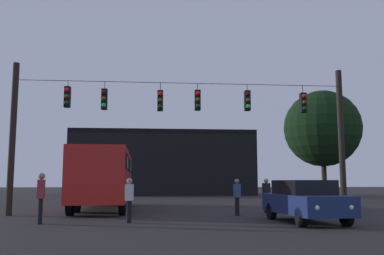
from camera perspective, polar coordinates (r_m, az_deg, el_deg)
name	(u,v)px	position (r m, az deg, el deg)	size (l,w,h in m)	color
ground_plane	(172,202)	(30.76, -2.72, -10.00)	(168.00, 168.00, 0.00)	black
overhead_signal_span	(182,124)	(19.55, -1.34, 0.42)	(15.41, 0.44, 6.81)	black
city_bus	(105,174)	(23.34, -11.57, -6.15)	(2.84, 11.07, 3.00)	#B21E19
car_near_right	(305,200)	(16.17, 14.91, -9.41)	(2.12, 4.44, 1.52)	navy
pedestrian_crossing_left	(129,198)	(15.63, -8.43, -9.30)	(0.30, 0.40, 1.59)	black
pedestrian_crossing_center	(237,195)	(18.84, 6.07, -8.99)	(0.27, 0.38, 1.58)	black
pedestrian_crossing_right	(41,195)	(15.94, -19.63, -8.49)	(0.29, 0.39, 1.78)	black
pedestrian_near_bus	(266,193)	(20.73, 9.96, -8.72)	(0.34, 0.42, 1.61)	black
corner_building	(163,164)	(48.49, -3.94, -4.86)	(19.87, 8.29, 6.99)	black
tree_left_silhouette	(322,129)	(33.62, 17.10, -0.13)	(5.76, 5.76, 8.35)	#2D2116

